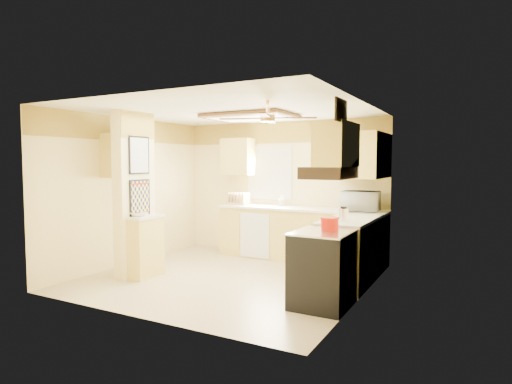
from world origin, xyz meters
The scene contains 34 objects.
floor centered at (0.00, 0.00, 0.00)m, with size 4.00×4.00×0.00m, color tan.
ceiling centered at (0.00, 0.00, 2.50)m, with size 4.00×4.00×0.00m, color white.
wall_back centered at (0.00, 1.90, 1.25)m, with size 4.00×4.00×0.00m, color #FFE79B.
wall_front centered at (0.00, -1.90, 1.25)m, with size 4.00×4.00×0.00m, color #FFE79B.
wall_left centered at (-2.00, 0.00, 1.25)m, with size 3.80×3.80×0.00m, color #FFE79B.
wall_right centered at (2.00, 0.00, 1.25)m, with size 3.80×3.80×0.00m, color #FFE79B.
wallpaper_border centered at (0.00, 1.88, 2.30)m, with size 4.00×0.02×0.40m, color #FFDB4B.
partition_column centered at (-1.35, -0.55, 1.25)m, with size 0.20×0.70×2.50m, color #FFE79B.
partition_ledge centered at (-1.13, -0.55, 0.45)m, with size 0.25×0.55×0.90m, color #D8CA63.
ledge_top centered at (-1.13, -0.55, 0.92)m, with size 0.28×0.58×0.04m, color white.
lower_cabinets_back centered at (0.50, 1.60, 0.45)m, with size 3.00×0.60×0.90m, color #D8CA63.
lower_cabinets_right centered at (1.70, 0.60, 0.45)m, with size 0.60×1.40×0.90m, color #D8CA63.
countertop_back centered at (0.50, 1.59, 0.92)m, with size 3.04×0.64×0.04m, color white.
countertop_right centered at (1.69, 0.60, 0.92)m, with size 0.64×1.44×0.04m, color white.
dishwasher_panel centered at (-0.25, 1.29, 0.43)m, with size 0.58×0.02×0.80m, color white.
window centered at (-0.25, 1.89, 1.55)m, with size 0.92×0.02×1.02m.
upper_cab_back_left centered at (-0.85, 1.72, 1.85)m, with size 0.60×0.35×0.70m, color #D8CA63.
upper_cab_back_right centered at (1.55, 1.72, 1.85)m, with size 0.90×0.35×0.70m, color #D8CA63.
upper_cab_right centered at (1.82, 1.25, 1.85)m, with size 0.35×1.00×0.70m, color #D8CA63.
upper_cab_left_wall centered at (-1.82, -0.25, 1.85)m, with size 0.35×0.75×0.70m, color #D8CA63.
upper_cab_over_stove centered at (1.82, -0.55, 1.95)m, with size 0.35×0.76×0.52m, color #D8CA63.
stove centered at (1.67, -0.55, 0.46)m, with size 0.68×0.77×0.92m.
range_hood centered at (1.74, -0.55, 1.62)m, with size 0.50×0.76×0.14m, color black.
poster_menu centered at (-1.24, -0.55, 1.85)m, with size 0.02×0.42×0.57m.
poster_nashville centered at (-1.24, -0.55, 1.20)m, with size 0.02×0.42×0.57m.
ceiling_light_panel centered at (0.10, 0.50, 2.46)m, with size 1.35×0.95×0.06m.
ceiling_fan centered at (1.00, -0.70, 2.29)m, with size 1.15×1.15×0.26m.
vent_grate centered at (1.98, -0.90, 2.30)m, with size 0.02×0.40×0.25m, color black.
microwave centered at (1.57, 1.61, 1.10)m, with size 0.59×0.40×0.33m, color white.
bowl centered at (-1.17, -0.66, 0.97)m, with size 0.25×0.25×0.06m, color white.
dutch_oven centered at (1.70, -0.40, 0.99)m, with size 0.24×0.24×0.16m.
kettle centered at (1.68, 0.28, 1.03)m, with size 0.13×0.13×0.20m.
dish_rack centered at (-0.77, 1.61, 1.02)m, with size 0.39×0.30×0.22m.
utensil_crock centered at (0.07, 1.75, 1.01)m, with size 0.10×0.10×0.20m.
Camera 1 is at (3.35, -5.42, 1.75)m, focal length 30.00 mm.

